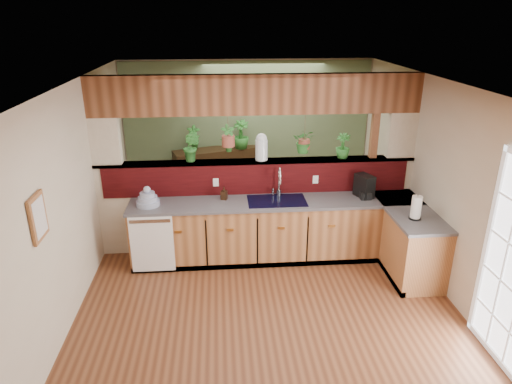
{
  "coord_description": "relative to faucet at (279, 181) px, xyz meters",
  "views": [
    {
      "loc": [
        -0.53,
        -4.9,
        3.36
      ],
      "look_at": [
        -0.07,
        0.7,
        1.15
      ],
      "focal_mm": 32.0,
      "sensor_mm": 36.0,
      "label": 1
    }
  ],
  "objects": [
    {
      "name": "floor_plant",
      "position": [
        0.78,
        1.52,
        -0.73
      ],
      "size": [
        0.74,
        0.65,
        0.81
      ],
      "primitive_type": "imported",
      "rotation": [
        0.0,
        0.0,
        0.02
      ],
      "color": "#246424",
      "rests_on": "ground"
    },
    {
      "name": "shelf_plant_b",
      "position": [
        -0.43,
        2.12,
        0.15
      ],
      "size": [
        0.35,
        0.35,
        0.52
      ],
      "primitive_type": "imported",
      "rotation": [
        0.0,
        0.0,
        -0.2
      ],
      "color": "#246424",
      "rests_on": "shelving_console"
    },
    {
      "name": "ledge_plant_left",
      "position": [
        -1.22,
        0.22,
        0.47
      ],
      "size": [
        0.3,
        0.27,
        0.43
      ],
      "primitive_type": "imported",
      "rotation": [
        0.0,
        0.0,
        -0.43
      ],
      "color": "#246424",
      "rests_on": "pass_through_ledge"
    },
    {
      "name": "ground",
      "position": [
        -0.3,
        -1.13,
        -1.14
      ],
      "size": [
        4.6,
        7.0,
        0.01
      ],
      "primitive_type": "cube",
      "color": "brown",
      "rests_on": "ground"
    },
    {
      "name": "framed_print",
      "position": [
        -2.57,
        -1.93,
        0.41
      ],
      "size": [
        0.04,
        0.35,
        0.45
      ],
      "color": "brown",
      "rests_on": "wall_left"
    },
    {
      "name": "paper_towel",
      "position": [
        1.64,
        -0.9,
        -0.09
      ],
      "size": [
        0.16,
        0.16,
        0.33
      ],
      "color": "black",
      "rests_on": "countertop"
    },
    {
      "name": "coffee_maker",
      "position": [
        1.21,
        -0.11,
        -0.09
      ],
      "size": [
        0.17,
        0.29,
        0.33
      ],
      "rotation": [
        0.0,
        0.0,
        0.38
      ],
      "color": "black",
      "rests_on": "countertop"
    },
    {
      "name": "hanging_plant_b",
      "position": [
        0.38,
        0.22,
        0.67
      ],
      "size": [
        0.38,
        0.35,
        0.51
      ],
      "color": "brown",
      "rests_on": "header_beam"
    },
    {
      "name": "ledge_plant_right",
      "position": [
        0.95,
        0.22,
        0.43
      ],
      "size": [
        0.27,
        0.27,
        0.36
      ],
      "primitive_type": "imported",
      "rotation": [
        0.0,
        0.0,
        -0.39
      ],
      "color": "#246424",
      "rests_on": "pass_through_ledge"
    },
    {
      "name": "countertop",
      "position": [
        0.54,
        -0.26,
        -0.69
      ],
      "size": [
        4.14,
        1.52,
        0.9
      ],
      "color": "brown",
      "rests_on": "ground"
    },
    {
      "name": "pass_through_ledge",
      "position": [
        -0.3,
        0.22,
        0.23
      ],
      "size": [
        4.6,
        0.21,
        0.04
      ],
      "primitive_type": "cube",
      "color": "brown",
      "rests_on": "ground"
    },
    {
      "name": "shelf_plant_a",
      "position": [
        -1.29,
        2.12,
        0.11
      ],
      "size": [
        0.24,
        0.17,
        0.45
      ],
      "primitive_type": "imported",
      "rotation": [
        0.0,
        0.0,
        0.03
      ],
      "color": "#246424",
      "rests_on": "shelving_console"
    },
    {
      "name": "faucet",
      "position": [
        0.0,
        0.0,
        0.0
      ],
      "size": [
        0.19,
        0.2,
        0.45
      ],
      "color": "#B7B7B2",
      "rests_on": "countertop"
    },
    {
      "name": "header_beam",
      "position": [
        -0.3,
        0.22,
        1.19
      ],
      "size": [
        4.6,
        0.15,
        0.55
      ],
      "primitive_type": "cube",
      "color": "brown",
      "rests_on": "ground"
    },
    {
      "name": "shelving_console",
      "position": [
        -0.89,
        2.12,
        -0.64
      ],
      "size": [
        1.63,
        0.88,
        1.05
      ],
      "primitive_type": "cube",
      "rotation": [
        0.0,
        0.0,
        0.31
      ],
      "color": "black",
      "rests_on": "ground"
    },
    {
      "name": "ceiling",
      "position": [
        -0.3,
        -1.13,
        1.46
      ],
      "size": [
        4.6,
        7.0,
        0.01
      ],
      "primitive_type": "cube",
      "color": "brown",
      "rests_on": "ground"
    },
    {
      "name": "dishwasher",
      "position": [
        -1.78,
        -0.47,
        -0.68
      ],
      "size": [
        0.58,
        0.03,
        0.82
      ],
      "color": "white",
      "rests_on": "ground"
    },
    {
      "name": "soap_dispenser",
      "position": [
        -0.78,
        -0.04,
        -0.15
      ],
      "size": [
        0.11,
        0.11,
        0.19
      ],
      "primitive_type": "imported",
      "rotation": [
        0.0,
        0.0,
        -0.31
      ],
      "color": "#342013",
      "rests_on": "countertop"
    },
    {
      "name": "wall_right",
      "position": [
        2.0,
        -1.13,
        0.16
      ],
      "size": [
        0.02,
        7.0,
        2.6
      ],
      "primitive_type": "cube",
      "color": "beige",
      "rests_on": "ground"
    },
    {
      "name": "pass_through_partition",
      "position": [
        -0.27,
        0.21,
        0.05
      ],
      "size": [
        4.6,
        0.21,
        2.6
      ],
      "color": "beige",
      "rests_on": "ground"
    },
    {
      "name": "wall_left",
      "position": [
        -2.6,
        -1.13,
        0.16
      ],
      "size": [
        0.02,
        7.0,
        2.6
      ],
      "primitive_type": "cube",
      "color": "beige",
      "rests_on": "ground"
    },
    {
      "name": "wall_back",
      "position": [
        -0.3,
        2.37,
        0.16
      ],
      "size": [
        4.6,
        0.02,
        2.6
      ],
      "primitive_type": "cube",
      "color": "beige",
      "rests_on": "ground"
    },
    {
      "name": "dish_stack",
      "position": [
        -1.83,
        -0.18,
        -0.15
      ],
      "size": [
        0.32,
        0.32,
        0.28
      ],
      "color": "#939EBE",
      "rests_on": "countertop"
    },
    {
      "name": "glass_jar",
      "position": [
        -0.23,
        0.22,
        0.45
      ],
      "size": [
        0.18,
        0.18,
        0.39
      ],
      "color": "silver",
      "rests_on": "pass_through_ledge"
    },
    {
      "name": "navy_sink",
      "position": [
        -0.05,
        -0.16,
        -0.32
      ],
      "size": [
        0.82,
        0.5,
        0.18
      ],
      "color": "black",
      "rests_on": "countertop"
    },
    {
      "name": "sage_backwall",
      "position": [
        -0.3,
        2.35,
        0.16
      ],
      "size": [
        4.55,
        0.02,
        2.55
      ],
      "primitive_type": "cube",
      "color": "#5B724D",
      "rests_on": "ground"
    },
    {
      "name": "hanging_plant_a",
      "position": [
        -0.7,
        0.22,
        0.7
      ],
      "size": [
        0.24,
        0.21,
        0.51
      ],
      "color": "brown",
      "rests_on": "header_beam"
    }
  ]
}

